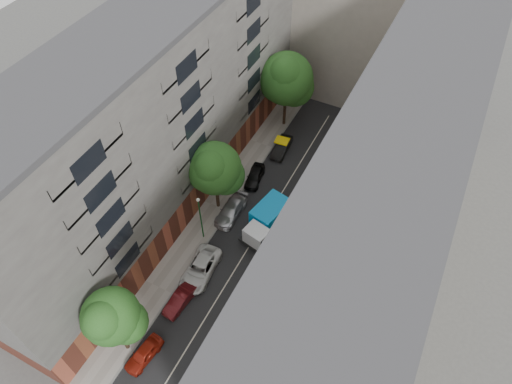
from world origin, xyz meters
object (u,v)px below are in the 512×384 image
Objects in this scene: tarp_truck at (267,220)px; car_left_4 at (255,176)px; tree_far at (287,81)px; car_right_1 at (242,322)px; tree_near at (112,319)px; pedestrian at (346,177)px; car_left_5 at (282,147)px; car_right_2 at (283,253)px; car_left_1 at (180,300)px; car_left_0 at (144,354)px; car_left_3 at (231,210)px; car_left_2 at (200,269)px; lamp_post at (200,214)px; tree_mid at (215,170)px.

tarp_truck reaches higher than car_left_4.
car_right_1 is at bearing -73.50° from tree_far.
car_left_4 is at bearing 119.99° from car_right_1.
tarp_truck is 0.76× the size of tree_near.
tree_near reaches higher than pedestrian.
car_left_5 is at bearing 118.52° from tarp_truck.
car_right_1 is (6.90, -16.20, -0.02)m from car_left_4.
tree_near reaches higher than car_right_2.
tarp_truck is at bearing 49.54° from pedestrian.
car_left_1 is 10.88m from car_right_2.
car_left_0 is 5.63m from tree_near.
tarp_truck is at bearing 85.90° from car_left_0.
car_left_0 is 15.76m from car_right_2.
car_right_2 is 2.71× the size of pedestrian.
tree_near reaches higher than car_left_3.
car_left_4 is at bearing 88.21° from car_left_2.
car_left_2 is at bearing 94.95° from car_left_1.
car_left_1 is 0.79× the size of car_left_3.
car_right_2 is (6.40, 14.40, 0.06)m from car_left_0.
car_left_2 reaches higher than car_right_1.
car_left_0 is 0.77× the size of car_left_3.
lamp_post is at bearing 147.01° from car_right_1.
car_right_1 is at bearing 10.57° from car_left_1.
tree_mid is 5.72× the size of pedestrian.
tree_near is (-1.70, -5.71, 5.37)m from car_left_1.
car_left_5 is at bearing 84.75° from car_left_2.
car_left_5 is (0.00, 18.80, -0.06)m from car_left_2.
car_right_1 is at bearing -39.92° from lamp_post.
car_left_4 is 10.76m from car_right_2.
car_left_1 is at bearing 55.11° from pedestrian.
lamp_post is at bearing 105.83° from car_left_0.
tree_mid reaches higher than car_left_5.
tree_far is at bearing 105.40° from car_left_5.
pedestrian is (2.51, 20.44, 0.26)m from car_right_1.
tree_mid is 1.43× the size of lamp_post.
car_left_3 is at bearing 33.64° from pedestrian.
tarp_truck is 8.34m from car_left_2.
tree_mid reaches higher than car_left_1.
tree_far is at bearing 90.00° from tree_near.
car_left_1 is (0.00, 5.60, -0.01)m from car_left_0.
lamp_post is (-8.32, -1.49, 3.24)m from car_right_2.
tree_mid is at bearing 98.05° from lamp_post.
tarp_truck is at bearing -62.99° from car_left_4.
car_left_4 reaches higher than car_left_1.
car_right_2 is 0.48× the size of tree_near.
lamp_post is (-1.92, 12.91, 3.30)m from car_left_0.
tarp_truck is at bearing 78.01° from car_left_1.
car_left_1 is 8.25m from lamp_post.
car_left_0 is at bearing -81.64° from tree_mid.
tree_far reaches higher than car_left_2.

